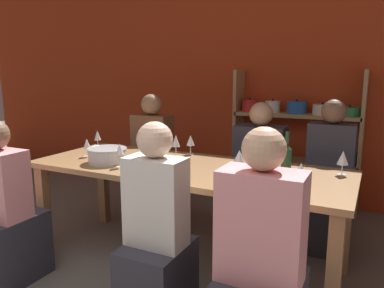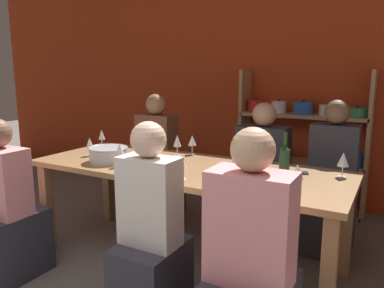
{
  "view_description": "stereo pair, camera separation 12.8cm",
  "coord_description": "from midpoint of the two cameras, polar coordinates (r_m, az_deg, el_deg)",
  "views": [
    {
      "loc": [
        1.28,
        -0.43,
        1.46
      ],
      "look_at": [
        0.03,
        2.07,
        0.92
      ],
      "focal_mm": 35.0,
      "sensor_mm": 36.0,
      "label": 1
    },
    {
      "loc": [
        1.39,
        -0.37,
        1.46
      ],
      "look_at": [
        0.03,
        2.07,
        0.92
      ],
      "focal_mm": 35.0,
      "sensor_mm": 36.0,
      "label": 2
    }
  ],
  "objects": [
    {
      "name": "cell_phone",
      "position": [
        2.71,
        17.0,
        -4.18
      ],
      "size": [
        0.16,
        0.11,
        0.01
      ],
      "color": "#1E2338",
      "rests_on": "dining_table"
    },
    {
      "name": "shelf_unit",
      "position": [
        4.2,
        16.98,
        -0.91
      ],
      "size": [
        1.34,
        0.3,
        1.49
      ],
      "color": "tan",
      "rests_on": "ground_plane"
    },
    {
      "name": "wine_bottle_green",
      "position": [
        2.54,
        15.33,
        -2.47
      ],
      "size": [
        0.07,
        0.07,
        0.3
      ],
      "color": "#19381E",
      "rests_on": "dining_table"
    },
    {
      "name": "wall_back_red",
      "position": [
        4.44,
        11.8,
        9.21
      ],
      "size": [
        8.8,
        0.06,
        2.7
      ],
      "color": "#B23819",
      "rests_on": "ground_plane"
    },
    {
      "name": "wine_glass_white_d",
      "position": [
        3.59,
        -12.61,
        1.3
      ],
      "size": [
        0.07,
        0.07,
        0.16
      ],
      "color": "white",
      "rests_on": "dining_table"
    },
    {
      "name": "wine_glass_red_a",
      "position": [
        3.08,
        -1.09,
        0.37
      ],
      "size": [
        0.07,
        0.07,
        0.18
      ],
      "color": "white",
      "rests_on": "dining_table"
    },
    {
      "name": "wine_glass_white_f",
      "position": [
        2.32,
        17.29,
        -4.15
      ],
      "size": [
        0.08,
        0.08,
        0.16
      ],
      "color": "white",
      "rests_on": "dining_table"
    },
    {
      "name": "person_far_a",
      "position": [
        3.5,
        11.62,
        -6.43
      ],
      "size": [
        0.45,
        0.56,
        1.2
      ],
      "rotation": [
        0.0,
        0.0,
        3.14
      ],
      "color": "#2D2D38",
      "rests_on": "ground_plane"
    },
    {
      "name": "dining_table",
      "position": [
        2.82,
        0.31,
        -5.15
      ],
      "size": [
        2.37,
        0.89,
        0.77
      ],
      "color": "olive",
      "rests_on": "ground_plane"
    },
    {
      "name": "person_far_b",
      "position": [
        3.87,
        -4.38,
        -4.11
      ],
      "size": [
        0.39,
        0.49,
        1.25
      ],
      "rotation": [
        0.0,
        0.0,
        3.14
      ],
      "color": "#2D2D38",
      "rests_on": "ground_plane"
    },
    {
      "name": "wine_glass_red_c",
      "position": [
        2.79,
        -9.67,
        -0.87
      ],
      "size": [
        0.06,
        0.06,
        0.18
      ],
      "color": "white",
      "rests_on": "dining_table"
    },
    {
      "name": "wine_glass_white_a",
      "position": [
        2.42,
        -0.14,
        -2.89
      ],
      "size": [
        0.08,
        0.08,
        0.16
      ],
      "color": "white",
      "rests_on": "dining_table"
    },
    {
      "name": "wine_glass_white_c",
      "position": [
        3.17,
        1.19,
        0.45
      ],
      "size": [
        0.07,
        0.07,
        0.16
      ],
      "color": "white",
      "rests_on": "dining_table"
    },
    {
      "name": "person_near_b",
      "position": [
        1.96,
        10.6,
        -20.41
      ],
      "size": [
        0.4,
        0.5,
        1.22
      ],
      "color": "#2D2D38",
      "rests_on": "ground_plane"
    },
    {
      "name": "mixing_bowl",
      "position": [
        2.98,
        -11.44,
        -1.47
      ],
      "size": [
        0.31,
        0.31,
        0.11
      ],
      "color": "#B7BABC",
      "rests_on": "dining_table"
    },
    {
      "name": "person_near_a",
      "position": [
        2.99,
        -25.53,
        -10.52
      ],
      "size": [
        0.4,
        0.5,
        1.15
      ],
      "color": "#2D2D38",
      "rests_on": "ground_plane"
    },
    {
      "name": "person_far_c",
      "position": [
        3.3,
        21.48,
        -7.47
      ],
      "size": [
        0.36,
        0.45,
        1.25
      ],
      "rotation": [
        0.0,
        0.0,
        3.14
      ],
      "color": "#2D2D38",
      "rests_on": "ground_plane"
    },
    {
      "name": "wine_glass_red_b",
      "position": [
        2.7,
        23.31,
        -2.28
      ],
      "size": [
        0.07,
        0.07,
        0.17
      ],
      "color": "white",
      "rests_on": "dining_table"
    },
    {
      "name": "wine_glass_white_b",
      "position": [
        2.57,
        8.36,
        -2.05
      ],
      "size": [
        0.08,
        0.08,
        0.17
      ],
      "color": "white",
      "rests_on": "dining_table"
    },
    {
      "name": "wine_glass_white_e",
      "position": [
        3.21,
        -14.24,
        0.08
      ],
      "size": [
        0.07,
        0.07,
        0.15
      ],
      "color": "white",
      "rests_on": "dining_table"
    },
    {
      "name": "person_near_c",
      "position": [
        2.26,
        -4.63,
        -15.7
      ],
      "size": [
        0.34,
        0.43,
        1.2
      ],
      "color": "#2D2D38",
      "rests_on": "ground_plane"
    }
  ]
}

